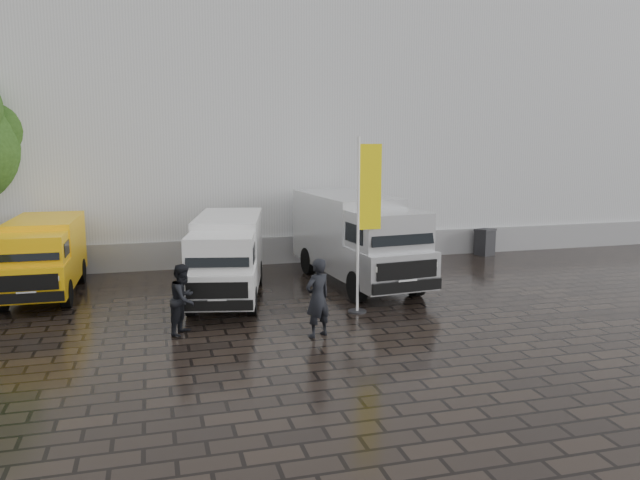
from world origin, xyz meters
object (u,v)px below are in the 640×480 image
at_px(flagpole, 365,217).
at_px(wheelie_bin, 485,242).
at_px(person_front, 318,298).
at_px(person_tent, 184,299).
at_px(van_yellow, 43,259).
at_px(van_white, 227,259).
at_px(van_silver, 358,241).

bearing_deg(flagpole, wheelie_bin, 41.17).
xyz_separation_m(person_front, person_tent, (-3.03, 1.05, -0.09)).
bearing_deg(van_yellow, van_white, -17.20).
relative_size(van_yellow, person_front, 2.58).
bearing_deg(van_yellow, wheelie_bin, 9.51).
distance_m(van_white, wheelie_bin, 11.40).
distance_m(van_yellow, wheelie_bin, 16.01).
height_order(van_white, person_tent, van_white).
bearing_deg(wheelie_bin, van_yellow, 168.24).
distance_m(flagpole, person_tent, 5.12).
bearing_deg(wheelie_bin, person_front, -158.12).
xyz_separation_m(flagpole, person_tent, (-4.77, -0.65, -1.73)).
xyz_separation_m(wheelie_bin, person_front, (-9.02, -8.07, 0.41)).
relative_size(flagpole, person_tent, 2.75).
relative_size(van_yellow, van_silver, 0.75).
distance_m(flagpole, person_front, 2.94).
xyz_separation_m(van_yellow, person_tent, (3.79, -4.74, -0.27)).
xyz_separation_m(van_yellow, person_front, (6.82, -5.80, -0.18)).
height_order(van_white, wheelie_bin, van_white).
distance_m(van_yellow, flagpole, 9.60).
bearing_deg(van_silver, wheelie_bin, 20.82).
distance_m(van_white, flagpole, 4.34).
distance_m(van_silver, person_tent, 6.81).
height_order(van_yellow, person_tent, van_yellow).
xyz_separation_m(van_white, van_silver, (4.23, 0.78, 0.22)).
height_order(flagpole, person_tent, flagpole).
relative_size(van_white, person_front, 2.89).
relative_size(flagpole, wheelie_bin, 4.43).
height_order(van_yellow, van_silver, van_silver).
bearing_deg(person_front, van_silver, -142.64).
bearing_deg(person_tent, flagpole, -53.32).
bearing_deg(van_white, person_tent, -102.85).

